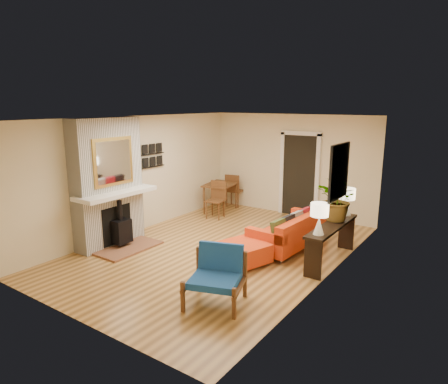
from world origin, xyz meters
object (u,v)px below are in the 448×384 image
(sofa, at_px, (293,231))
(lamp_far, at_px, (347,198))
(blue_chair, at_px, (217,272))
(ottoman, at_px, (243,252))
(console_table, at_px, (332,232))
(lamp_near, at_px, (319,215))
(houseplant, at_px, (339,199))
(dining_table, at_px, (223,189))

(sofa, distance_m, lamp_far, 1.25)
(blue_chair, distance_m, lamp_far, 3.30)
(ottoman, height_order, console_table, console_table)
(lamp_near, distance_m, houseplant, 0.96)
(blue_chair, bearing_deg, dining_table, 124.02)
(lamp_near, bearing_deg, lamp_far, 90.00)
(lamp_far, xyz_separation_m, houseplant, (-0.01, -0.47, 0.08))
(dining_table, relative_size, houseplant, 2.13)
(ottoman, bearing_deg, console_table, 37.54)
(lamp_far, bearing_deg, ottoman, -126.26)
(ottoman, relative_size, blue_chair, 0.97)
(blue_chair, distance_m, houseplant, 2.87)
(sofa, relative_size, ottoman, 2.06)
(lamp_near, bearing_deg, blue_chair, -117.03)
(console_table, xyz_separation_m, lamp_far, (0.00, 0.76, 0.49))
(sofa, bearing_deg, ottoman, -105.55)
(ottoman, distance_m, lamp_near, 1.56)
(console_table, relative_size, lamp_far, 3.43)
(dining_table, bearing_deg, houseplant, -21.91)
(blue_chair, xyz_separation_m, dining_table, (-2.78, 4.12, 0.16))
(console_table, xyz_separation_m, houseplant, (-0.01, 0.29, 0.56))
(ottoman, xyz_separation_m, lamp_far, (1.28, 1.74, 0.84))
(lamp_far, bearing_deg, dining_table, 164.82)
(lamp_far, relative_size, houseplant, 0.65)
(lamp_near, bearing_deg, houseplant, 90.60)
(ottoman, relative_size, lamp_far, 1.81)
(sofa, xyz_separation_m, lamp_near, (0.92, -0.98, 0.72))
(blue_chair, xyz_separation_m, console_table, (0.87, 2.37, 0.13))
(sofa, bearing_deg, blue_chair, -88.90)
(dining_table, height_order, lamp_far, lamp_far)
(lamp_far, height_order, houseplant, houseplant)
(houseplant, bearing_deg, lamp_far, 88.79)
(dining_table, relative_size, lamp_near, 3.28)
(sofa, distance_m, houseplant, 1.21)
(ottoman, distance_m, blue_chair, 1.46)
(sofa, height_order, lamp_far, lamp_far)
(sofa, bearing_deg, lamp_far, 26.10)
(sofa, distance_m, lamp_near, 1.52)
(blue_chair, height_order, lamp_near, lamp_near)
(houseplant, bearing_deg, ottoman, -134.96)
(ottoman, relative_size, console_table, 0.53)
(lamp_near, relative_size, houseplant, 0.65)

